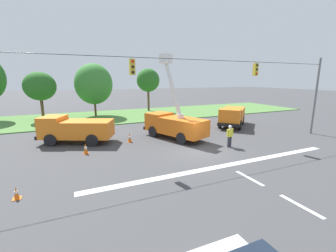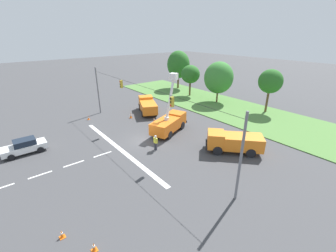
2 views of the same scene
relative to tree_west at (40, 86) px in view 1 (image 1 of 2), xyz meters
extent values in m
plane|color=#424244|center=(11.69, -18.63, -4.35)|extent=(200.00, 200.00, 0.00)
cube|color=#517F3D|center=(11.69, -0.63, -4.30)|extent=(56.00, 12.00, 0.10)
cube|color=silver|center=(11.69, -21.95, -4.35)|extent=(17.60, 0.50, 0.01)
cube|color=silver|center=(11.69, -23.95, -4.35)|extent=(0.20, 2.00, 0.01)
cube|color=silver|center=(11.69, -26.95, -4.35)|extent=(0.20, 2.00, 0.01)
cylinder|color=slate|center=(24.69, -18.63, -0.75)|extent=(0.20, 0.20, 7.20)
cylinder|color=black|center=(11.69, -18.63, 2.25)|extent=(26.00, 0.03, 0.03)
cylinder|color=black|center=(6.79, -18.63, 2.20)|extent=(0.02, 0.02, 0.10)
cube|color=gold|center=(6.79, -18.63, 1.67)|extent=(0.32, 0.28, 0.96)
cylinder|color=red|center=(6.79, -18.79, 1.99)|extent=(0.16, 0.05, 0.16)
cylinder|color=black|center=(6.79, -18.79, 1.67)|extent=(0.16, 0.05, 0.16)
cylinder|color=black|center=(6.79, -18.79, 1.35)|extent=(0.16, 0.05, 0.16)
cylinder|color=black|center=(16.83, -18.63, 2.20)|extent=(0.02, 0.02, 0.10)
cube|color=gold|center=(16.83, -18.63, 1.67)|extent=(0.32, 0.28, 0.96)
cylinder|color=black|center=(16.83, -18.79, 1.99)|extent=(0.16, 0.05, 0.16)
cylinder|color=black|center=(16.83, -18.79, 1.67)|extent=(0.16, 0.05, 0.16)
cylinder|color=red|center=(16.83, -18.79, 1.35)|extent=(0.16, 0.05, 0.16)
cylinder|color=brown|center=(0.00, 0.00, -2.97)|extent=(0.35, 0.35, 2.75)
ellipsoid|color=#286623|center=(0.00, 0.00, 0.02)|extent=(3.81, 3.63, 3.55)
cylinder|color=brown|center=(6.54, 0.69, -3.16)|extent=(0.30, 0.30, 2.39)
ellipsoid|color=#387F33|center=(6.54, 0.69, 0.21)|extent=(5.11, 5.25, 5.62)
cylinder|color=brown|center=(15.19, 2.51, -2.62)|extent=(0.35, 0.35, 3.46)
ellipsoid|color=#286623|center=(15.19, 2.51, 0.69)|extent=(3.71, 3.36, 3.70)
cube|color=orange|center=(11.97, -15.65, -3.13)|extent=(3.61, 4.70, 1.44)
cube|color=orange|center=(10.86, -12.88, -3.04)|extent=(2.64, 2.45, 1.62)
cube|color=#1E2838|center=(10.62, -12.30, -2.76)|extent=(1.79, 0.79, 0.73)
cube|color=black|center=(10.49, -11.98, -3.70)|extent=(2.12, 0.97, 0.30)
cylinder|color=black|center=(10.00, -13.48, -3.85)|extent=(0.63, 1.03, 1.00)
cylinder|color=black|center=(11.89, -12.72, -3.85)|extent=(0.63, 1.03, 1.00)
cylinder|color=black|center=(11.30, -16.72, -3.85)|extent=(0.63, 1.03, 1.00)
cylinder|color=black|center=(13.19, -15.96, -3.85)|extent=(0.63, 1.03, 1.00)
cylinder|color=silver|center=(11.85, -15.37, -2.23)|extent=(0.60, 0.60, 0.36)
cube|color=white|center=(11.52, -14.55, 0.01)|extent=(0.97, 1.94, 4.93)
cube|color=white|center=(11.19, -13.72, 2.69)|extent=(1.13, 1.08, 0.80)
cube|color=orange|center=(20.64, -11.91, -3.13)|extent=(4.48, 4.39, 1.44)
cube|color=orange|center=(18.53, -13.87, -3.01)|extent=(2.74, 2.76, 1.67)
cube|color=#1E2838|center=(18.09, -14.28, -2.72)|extent=(1.38, 1.47, 0.75)
cube|color=black|center=(17.84, -14.51, -3.70)|extent=(1.65, 1.76, 0.30)
cylinder|color=black|center=(19.41, -14.47, -3.85)|extent=(0.92, 0.89, 1.00)
cylinder|color=black|center=(18.00, -12.95, -3.85)|extent=(0.92, 0.89, 1.00)
cylinder|color=black|center=(21.87, -12.18, -3.85)|extent=(0.92, 0.89, 1.00)
cylinder|color=black|center=(20.46, -10.66, -3.85)|extent=(0.92, 0.89, 1.00)
cube|color=orange|center=(4.32, -13.04, -3.15)|extent=(4.59, 3.74, 1.39)
cube|color=orange|center=(1.72, -11.84, -2.97)|extent=(2.47, 2.70, 1.75)
cube|color=#1E2838|center=(1.17, -11.58, -2.67)|extent=(0.90, 1.79, 0.79)
cube|color=black|center=(0.87, -11.44, -3.70)|extent=(1.10, 2.12, 0.30)
cylinder|color=black|center=(1.49, -12.88, -3.85)|extent=(1.03, 0.67, 1.00)
cylinder|color=black|center=(2.37, -10.99, -3.85)|extent=(1.03, 0.67, 1.00)
cylinder|color=black|center=(4.53, -14.29, -3.85)|extent=(1.03, 0.67, 1.00)
cylinder|color=black|center=(5.41, -12.39, -3.85)|extent=(1.03, 0.67, 1.00)
cylinder|color=#383842|center=(14.50, -18.91, -3.92)|extent=(0.18, 0.18, 0.85)
cylinder|color=#383842|center=(14.31, -18.93, -3.92)|extent=(0.18, 0.18, 0.85)
cube|color=yellow|center=(14.40, -18.92, -3.20)|extent=(0.42, 0.27, 0.60)
cube|color=silver|center=(14.40, -18.92, -3.20)|extent=(0.43, 0.11, 0.62)
cylinder|color=yellow|center=(14.67, -18.90, -3.17)|extent=(0.11, 0.11, 0.55)
cylinder|color=yellow|center=(14.14, -18.94, -3.17)|extent=(0.11, 0.11, 0.55)
sphere|color=tan|center=(14.40, -18.92, -2.77)|extent=(0.22, 0.22, 0.22)
sphere|color=white|center=(14.40, -18.92, -2.71)|extent=(0.26, 0.26, 0.26)
cube|color=orange|center=(7.57, -14.27, -4.33)|extent=(0.36, 0.36, 0.03)
cone|color=orange|center=(7.57, -14.27, -3.94)|extent=(0.30, 0.30, 0.75)
cylinder|color=white|center=(7.57, -14.27, -3.91)|extent=(0.19, 0.19, 0.14)
cube|color=orange|center=(3.89, -16.01, -4.33)|extent=(0.36, 0.36, 0.03)
cone|color=orange|center=(3.89, -16.01, -3.94)|extent=(0.31, 0.31, 0.76)
cylinder|color=white|center=(3.89, -16.01, -3.90)|extent=(0.19, 0.19, 0.14)
cube|color=orange|center=(0.52, -21.28, -4.33)|extent=(0.36, 0.36, 0.03)
cone|color=orange|center=(0.52, -21.28, -4.04)|extent=(0.22, 0.22, 0.56)
cylinder|color=white|center=(0.52, -21.28, -4.01)|extent=(0.14, 0.14, 0.10)
camera|label=1|loc=(2.97, -32.51, 0.99)|focal=24.00mm
camera|label=2|loc=(32.41, -31.53, 7.66)|focal=24.00mm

